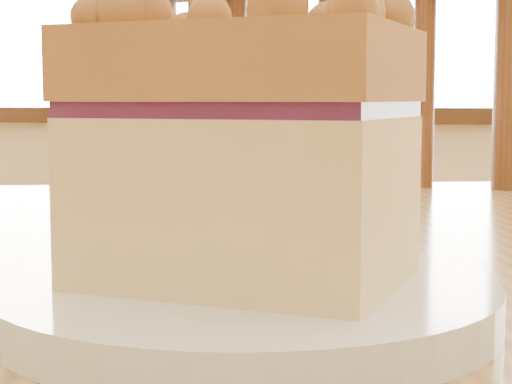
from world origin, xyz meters
TOP-DOWN VIEW (x-y plane):
  - cafe_chair_main at (-0.15, 0.69)m, footprint 0.50×0.50m
  - plate at (-0.16, -0.05)m, footprint 0.20×0.20m
  - cake_slice at (-0.16, -0.05)m, footprint 0.15×0.12m

SIDE VIEW (x-z plane):
  - cafe_chair_main at x=-0.15m, z-range 0.01..1.03m
  - plate at x=-0.16m, z-range 0.75..0.77m
  - cake_slice at x=-0.16m, z-range 0.76..0.88m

